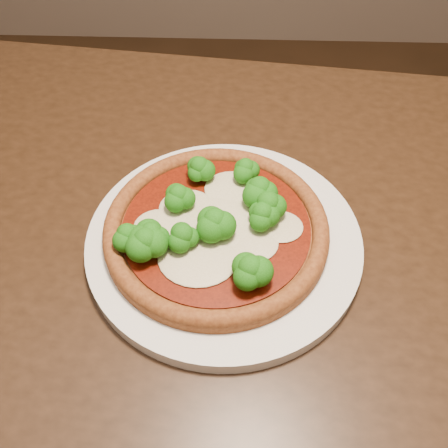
{
  "coord_description": "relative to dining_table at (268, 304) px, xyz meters",
  "views": [
    {
      "loc": [
        0.12,
        -0.16,
        1.24
      ],
      "look_at": [
        0.11,
        0.21,
        0.79
      ],
      "focal_mm": 40.0,
      "sensor_mm": 36.0,
      "label": 1
    }
  ],
  "objects": [
    {
      "name": "plate",
      "position": [
        -0.06,
        0.02,
        0.1
      ],
      "size": [
        0.33,
        0.33,
        0.02
      ],
      "primitive_type": "cylinder",
      "color": "silver",
      "rests_on": "dining_table"
    },
    {
      "name": "dining_table",
      "position": [
        0.0,
        0.0,
        0.0
      ],
      "size": [
        1.27,
        0.97,
        0.75
      ],
      "rotation": [
        0.0,
        0.0,
        -0.11
      ],
      "color": "black",
      "rests_on": "floor"
    },
    {
      "name": "pizza",
      "position": [
        -0.07,
        0.03,
        0.13
      ],
      "size": [
        0.27,
        0.27,
        0.06
      ],
      "rotation": [
        0.0,
        0.0,
        0.01
      ],
      "color": "brown",
      "rests_on": "plate"
    }
  ]
}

